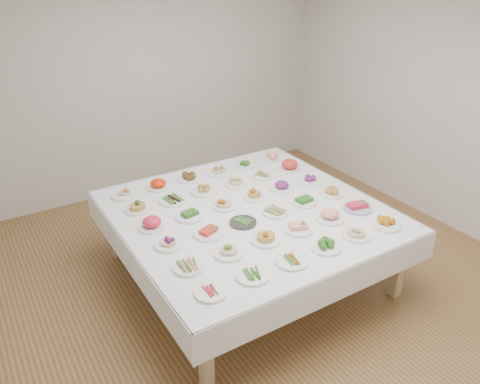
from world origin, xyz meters
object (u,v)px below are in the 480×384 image
dish_18 (152,222)px  dish_35 (272,156)px  display_table (248,216)px  dish_0 (211,291)px

dish_18 → dish_35: 1.96m
display_table → dish_18: (-0.91, 0.17, 0.13)m
dish_0 → dish_35: bearing=44.8°
display_table → dish_35: size_ratio=10.42×
dish_18 → dish_0: bearing=-89.7°
display_table → dish_35: 1.28m
display_table → dish_18: 0.94m
display_table → dish_0: 1.28m
dish_0 → dish_18: size_ratio=0.98×
display_table → dish_0: (-0.91, -0.91, 0.08)m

